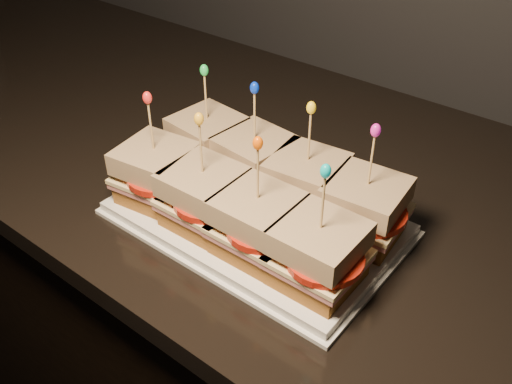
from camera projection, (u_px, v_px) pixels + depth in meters
The scene contains 60 objects.
cabinet at pixel (178, 289), 1.32m from camera, with size 2.57×0.68×0.86m, color black.
granite_slab at pixel (158, 119), 1.06m from camera, with size 2.61×0.72×0.03m, color black.
platter at pixel (256, 219), 0.78m from camera, with size 0.37×0.23×0.02m, color white.
platter_rim at pixel (256, 222), 0.78m from camera, with size 0.39×0.24×0.01m, color white.
sandwich_0_bread_bot at pixel (209, 157), 0.87m from camera, with size 0.09×0.09×0.02m, color brown.
sandwich_0_ham at pixel (209, 148), 0.86m from camera, with size 0.10×0.10×0.01m, color #BF5F5A.
sandwich_0_cheese at pixel (208, 144), 0.85m from camera, with size 0.10×0.10×0.01m, color #F2D693.
sandwich_0_tomato at pixel (211, 144), 0.84m from camera, with size 0.09×0.09×0.01m, color red.
sandwich_0_bread_top at pixel (207, 128), 0.84m from camera, with size 0.09×0.09×0.03m, color brown.
sandwich_0_pick at pixel (206, 100), 0.81m from camera, with size 0.00×0.00×0.09m, color tan.
sandwich_0_frill at pixel (204, 70), 0.78m from camera, with size 0.01×0.01×0.02m, color green.
sandwich_1_bread_bot at pixel (255, 178), 0.82m from camera, with size 0.09×0.09×0.02m, color brown.
sandwich_1_ham at pixel (255, 168), 0.81m from camera, with size 0.10×0.10×0.01m, color #BF5F5A.
sandwich_1_cheese at pixel (255, 164), 0.81m from camera, with size 0.10×0.10×0.01m, color #F2D693.
sandwich_1_tomato at pixel (259, 164), 0.79m from camera, with size 0.09×0.09×0.01m, color red.
sandwich_1_bread_top at pixel (255, 147), 0.79m from camera, with size 0.09×0.09×0.03m, color brown.
sandwich_1_pick at pixel (255, 118), 0.76m from camera, with size 0.00×0.00×0.09m, color tan.
sandwich_1_frill at pixel (254, 88), 0.74m from camera, with size 0.01×0.01×0.02m, color #072ED2.
sandwich_2_bread_bot at pixel (305, 200), 0.78m from camera, with size 0.09×0.09×0.02m, color brown.
sandwich_2_ham at pixel (306, 191), 0.77m from camera, with size 0.10×0.10×0.01m, color #BF5F5A.
sandwich_2_cheese at pixel (306, 186), 0.76m from camera, with size 0.10×0.10×0.01m, color #F2D693.
sandwich_2_tomato at pixel (311, 187), 0.75m from camera, with size 0.09×0.09×0.01m, color red.
sandwich_2_bread_top at pixel (307, 169), 0.75m from camera, with size 0.09×0.09×0.03m, color brown.
sandwich_2_pick at pixel (309, 139), 0.72m from camera, with size 0.00×0.00×0.09m, color tan.
sandwich_2_frill at pixel (311, 108), 0.69m from camera, with size 0.01×0.01×0.02m, color yellow.
sandwich_3_bread_bot at pixel (362, 226), 0.73m from camera, with size 0.09×0.09×0.02m, color brown.
sandwich_3_ham at pixel (363, 216), 0.72m from camera, with size 0.10×0.10×0.01m, color #BF5F5A.
sandwich_3_cheese at pixel (364, 212), 0.72m from camera, with size 0.10×0.10×0.01m, color #F2D693.
sandwich_3_tomato at pixel (371, 213), 0.71m from camera, with size 0.09×0.09×0.01m, color red.
sandwich_3_bread_top at pixel (367, 194), 0.70m from camera, with size 0.09×0.09×0.03m, color brown.
sandwich_3_pick at pixel (371, 163), 0.68m from camera, with size 0.00×0.00×0.09m, color tan.
sandwich_3_frill at pixel (376, 130), 0.65m from camera, with size 0.01×0.01×0.02m, color #D71EA5.
sandwich_4_bread_bot at pixel (159, 189), 0.80m from camera, with size 0.09×0.09×0.02m, color brown.
sandwich_4_ham at pixel (157, 179), 0.79m from camera, with size 0.10×0.10×0.01m, color #BF5F5A.
sandwich_4_cheese at pixel (157, 175), 0.78m from camera, with size 0.10×0.10×0.01m, color #F2D693.
sandwich_4_tomato at pixel (159, 176), 0.77m from camera, with size 0.09×0.09×0.01m, color red.
sandwich_4_bread_top at pixel (155, 158), 0.77m from camera, with size 0.09×0.09×0.03m, color brown.
sandwich_4_pick at pixel (151, 129), 0.74m from camera, with size 0.00×0.00×0.09m, color tan.
sandwich_4_frill at pixel (147, 98), 0.72m from camera, with size 0.01×0.01×0.02m, color red.
sandwich_5_bread_bot at pixel (205, 213), 0.75m from camera, with size 0.09×0.09×0.02m, color brown.
sandwich_5_ham at pixel (205, 203), 0.75m from camera, with size 0.10×0.10×0.01m, color #BF5F5A.
sandwich_5_cheese at pixel (204, 199), 0.74m from camera, with size 0.10×0.10×0.01m, color #F2D693.
sandwich_5_tomato at pixel (208, 200), 0.73m from camera, with size 0.09×0.09×0.01m, color red.
sandwich_5_bread_top at pixel (203, 182), 0.72m from camera, with size 0.09×0.09×0.03m, color brown.
sandwich_5_pick at pixel (201, 151), 0.70m from camera, with size 0.00×0.00×0.09m, color tan.
sandwich_5_frill at pixel (199, 119), 0.67m from camera, with size 0.01×0.01×0.02m, color gold.
sandwich_6_bread_bot at pixel (258, 240), 0.71m from camera, with size 0.09×0.09×0.02m, color brown.
sandwich_6_ham at pixel (258, 230), 0.70m from camera, with size 0.10×0.10×0.01m, color #BF5F5A.
sandwich_6_cheese at pixel (258, 226), 0.70m from camera, with size 0.10×0.10×0.01m, color #F2D693.
sandwich_6_tomato at pixel (262, 228), 0.68m from camera, with size 0.09×0.09×0.01m, color red.
sandwich_6_bread_top at pixel (258, 208), 0.68m from camera, with size 0.09×0.09×0.03m, color brown.
sandwich_6_pick at pixel (258, 177), 0.65m from camera, with size 0.00×0.00×0.09m, color tan.
sandwich_6_frill at pixel (258, 143), 0.63m from camera, with size 0.01×0.01×0.02m, color #F05703.
sandwich_7_bread_bot at pixel (317, 271), 0.67m from camera, with size 0.09×0.09×0.02m, color brown.
sandwich_7_ham at pixel (318, 261), 0.66m from camera, with size 0.10×0.10×0.01m, color #BF5F5A.
sandwich_7_cheese at pixel (318, 256), 0.65m from camera, with size 0.10×0.10×0.01m, color #F2D693.
sandwich_7_tomato at pixel (325, 259), 0.64m from camera, with size 0.09×0.09×0.01m, color red.
sandwich_7_bread_top at pixel (320, 238), 0.64m from camera, with size 0.09×0.09×0.03m, color brown.
sandwich_7_pick at pixel (323, 206), 0.61m from camera, with size 0.00×0.00×0.09m, color tan.
sandwich_7_frill at pixel (326, 171), 0.58m from camera, with size 0.01×0.01×0.02m, color #09B1B4.
Camera 1 is at (0.30, 1.03, 1.40)m, focal length 40.00 mm.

